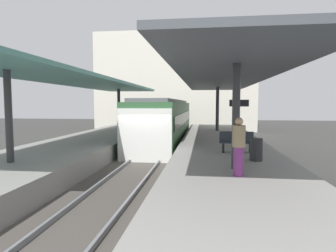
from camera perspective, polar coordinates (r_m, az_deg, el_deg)
The scene contains 14 objects.
ground_plane at distance 14.40m, azimuth -4.24°, elevation -7.62°, with size 80.00×80.00×0.00m, color #383835.
platform_left at distance 15.51m, azimuth -18.19°, elevation -5.08°, with size 4.40×28.00×1.00m, color gray.
platform_right at distance 14.06m, azimuth 11.19°, elevation -5.91°, with size 4.40×28.00×1.00m, color gray.
track_ballast at distance 14.38m, azimuth -4.24°, elevation -7.23°, with size 3.20×28.00×0.20m, color #4C4742.
rail_near_side at distance 14.51m, azimuth -7.05°, elevation -6.46°, with size 0.08×28.00×0.14m, color slate.
rail_far_side at distance 14.22m, azimuth -1.38°, elevation -6.65°, with size 0.08×28.00×0.14m, color slate.
commuter_train at distance 20.90m, azimuth -0.50°, elevation 0.95°, with size 2.78×14.96×3.10m.
canopy_left at distance 16.62m, azimuth -16.41°, elevation 8.38°, with size 4.18×21.00×3.32m.
canopy_right at distance 15.28m, azimuth 11.06°, elevation 9.12°, with size 4.18×21.00×3.40m.
platform_bench at distance 12.13m, azimuth 13.62°, elevation -2.99°, with size 1.40×0.41×0.86m.
platform_sign at distance 13.81m, azimuth 14.07°, elevation 2.72°, with size 0.90×0.08×2.21m.
litter_bin at distance 10.54m, azimuth 17.31°, elevation -4.54°, with size 0.44×0.44×0.80m, color #2D2D30.
passenger_near_bench at distance 8.14m, azimuth 14.02°, elevation -3.88°, with size 0.36×0.36×1.64m.
station_building_backdrop at distance 34.06m, azimuth 1.58°, elevation 8.67°, with size 18.00×6.00×11.00m, color beige.
Camera 1 is at (2.83, -13.79, 3.02)m, focal length 30.30 mm.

